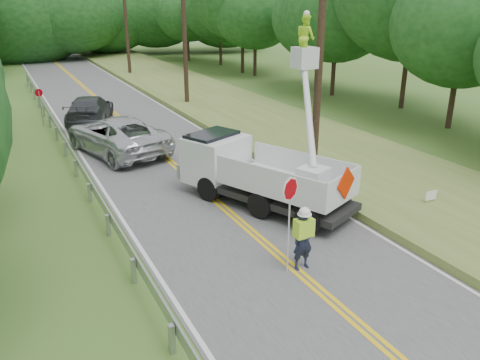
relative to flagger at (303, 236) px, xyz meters
name	(u,v)px	position (x,y,z in m)	size (l,w,h in m)	color
ground	(358,324)	(-0.20, -2.63, -1.00)	(140.00, 140.00, 0.00)	#465D22
road	(164,156)	(-0.20, 11.37, -0.99)	(7.20, 96.00, 0.03)	#4A4B4D
guardrail	(70,151)	(-4.22, 12.28, -0.44)	(0.18, 48.00, 0.77)	#9A9EA3
utility_poles	(231,32)	(4.80, 14.39, 4.27)	(1.60, 43.30, 10.00)	black
tall_grass_verge	(292,135)	(6.90, 11.37, -0.85)	(7.00, 96.00, 0.30)	#5B7431
treeline_right	(319,6)	(15.73, 21.98, 5.35)	(12.26, 53.35, 11.93)	#332319
treeline_horizon	(36,10)	(-1.15, 53.68, 4.50)	(56.36, 14.20, 12.82)	#154316
flagger	(303,236)	(0.00, 0.00, 0.00)	(1.07, 0.41, 2.74)	#191E33
bucket_truck	(250,159)	(1.13, 5.16, 0.49)	(5.56, 6.73, 6.38)	black
suv_silver	(117,135)	(-1.97, 12.85, -0.10)	(2.90, 6.29, 1.75)	silver
suv_darkgrey	(90,109)	(-2.00, 19.42, -0.19)	(2.22, 5.46, 1.58)	#393C41
stop_sign_permanent	(40,102)	(-4.61, 19.86, 0.41)	(0.45, 0.13, 2.17)	#9A9EA3
yard_sign	(431,196)	(6.21, 1.31, -0.50)	(0.48, 0.04, 0.70)	white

